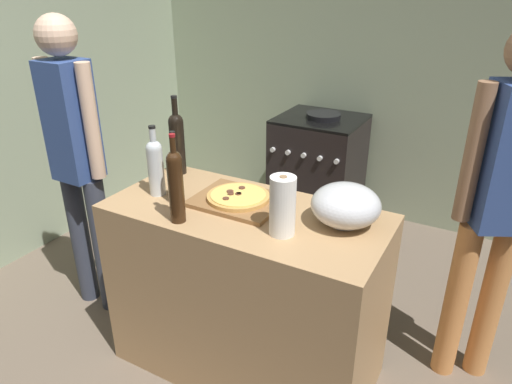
% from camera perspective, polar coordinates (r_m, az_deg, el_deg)
% --- Properties ---
extents(ground_plane, '(4.45, 3.39, 0.02)m').
position_cam_1_polar(ground_plane, '(3.04, 4.59, -12.93)').
color(ground_plane, '#6B5B4C').
extents(kitchen_wall_rear, '(4.45, 0.10, 2.60)m').
position_cam_1_polar(kitchen_wall_rear, '(3.82, 14.82, 15.77)').
color(kitchen_wall_rear, '#99A889').
rests_on(kitchen_wall_rear, ground_plane).
extents(kitchen_wall_left, '(0.10, 3.39, 2.60)m').
position_cam_1_polar(kitchen_wall_left, '(3.71, -24.41, 14.20)').
color(kitchen_wall_left, '#99A889').
rests_on(kitchen_wall_left, ground_plane).
extents(counter, '(1.27, 0.60, 0.90)m').
position_cam_1_polar(counter, '(2.33, -1.22, -12.17)').
color(counter, tan).
rests_on(counter, ground_plane).
extents(cutting_board, '(0.40, 0.32, 0.02)m').
position_cam_1_polar(cutting_board, '(2.16, -2.17, -1.04)').
color(cutting_board, olive).
rests_on(cutting_board, counter).
extents(pizza, '(0.29, 0.29, 0.03)m').
position_cam_1_polar(pizza, '(2.15, -2.18, -0.54)').
color(pizza, tan).
rests_on(pizza, cutting_board).
extents(mixing_bowl, '(0.29, 0.29, 0.18)m').
position_cam_1_polar(mixing_bowl, '(1.97, 10.87, -1.59)').
color(mixing_bowl, '#B2B2B7').
rests_on(mixing_bowl, counter).
extents(paper_towel_roll, '(0.11, 0.11, 0.25)m').
position_cam_1_polar(paper_towel_roll, '(1.85, 3.25, -1.71)').
color(paper_towel_roll, white).
rests_on(paper_towel_roll, counter).
extents(wine_bottle_green, '(0.08, 0.08, 0.41)m').
position_cam_1_polar(wine_bottle_green, '(2.46, -9.59, 6.19)').
color(wine_bottle_green, black).
rests_on(wine_bottle_green, counter).
extents(wine_bottle_clear, '(0.07, 0.07, 0.39)m').
position_cam_1_polar(wine_bottle_clear, '(1.95, -9.74, 0.99)').
color(wine_bottle_clear, '#331E0F').
rests_on(wine_bottle_clear, counter).
extents(wine_bottle_amber, '(0.07, 0.07, 0.34)m').
position_cam_1_polar(wine_bottle_amber, '(2.14, -9.82, 2.22)').
color(wine_bottle_amber, '#331E0F').
rests_on(wine_bottle_amber, counter).
extents(wine_bottle_dark, '(0.08, 0.08, 0.34)m').
position_cam_1_polar(wine_bottle_dark, '(2.23, -12.14, 3.27)').
color(wine_bottle_dark, silver).
rests_on(wine_bottle_dark, counter).
extents(stove, '(0.63, 0.60, 0.91)m').
position_cam_1_polar(stove, '(3.76, 7.51, 2.61)').
color(stove, black).
rests_on(stove, ground_plane).
extents(person_in_stripes, '(0.38, 0.20, 1.69)m').
position_cam_1_polar(person_in_stripes, '(2.71, -21.03, 4.39)').
color(person_in_stripes, '#383D4C').
rests_on(person_in_stripes, ground_plane).
extents(person_in_red, '(0.33, 0.27, 1.70)m').
position_cam_1_polar(person_in_red, '(2.28, 27.39, -0.71)').
color(person_in_red, '#D88C4C').
rests_on(person_in_red, ground_plane).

